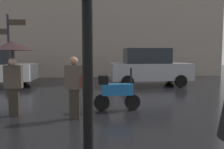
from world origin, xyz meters
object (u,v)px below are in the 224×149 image
object	(u,v)px
parked_car_right	(149,67)
street_signpost	(9,50)
pedestrian_with_bag	(75,84)
pedestrian_with_umbrella	(13,55)
parked_scooter	(116,91)

from	to	relation	value
parked_car_right	street_signpost	world-z (taller)	street_signpost
pedestrian_with_bag	pedestrian_with_umbrella	bearing A→B (deg)	114.48
pedestrian_with_bag	parked_car_right	world-z (taller)	parked_car_right
pedestrian_with_bag	parked_car_right	xyz separation A→B (m)	(3.40, 5.88, 0.07)
pedestrian_with_umbrella	parked_car_right	world-z (taller)	pedestrian_with_umbrella
pedestrian_with_umbrella	parked_car_right	distance (m)	7.45
pedestrian_with_umbrella	street_signpost	distance (m)	1.70
street_signpost	parked_scooter	bearing A→B (deg)	-19.65
parked_scooter	parked_car_right	world-z (taller)	parked_car_right
pedestrian_with_bag	parked_car_right	size ratio (longest dim) A/B	0.38
pedestrian_with_bag	parked_car_right	distance (m)	6.79
parked_scooter	parked_car_right	distance (m)	5.61
pedestrian_with_bag	street_signpost	distance (m)	3.11
parked_car_right	parked_scooter	bearing A→B (deg)	-108.31
pedestrian_with_umbrella	street_signpost	size ratio (longest dim) A/B	0.68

